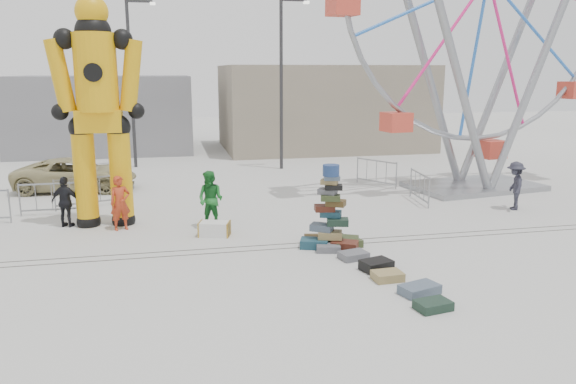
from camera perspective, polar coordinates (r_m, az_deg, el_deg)
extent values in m
plane|color=#9E9E99|center=(14.55, -2.02, -6.63)|extent=(90.00, 90.00, 0.00)
cube|color=#47443F|center=(15.11, -2.43, -5.89)|extent=(40.00, 0.04, 0.01)
cube|color=#47443F|center=(15.49, -2.68, -5.44)|extent=(40.00, 0.04, 0.01)
cube|color=gray|center=(34.92, 3.50, 8.60)|extent=(12.00, 8.00, 5.00)
cube|color=gray|center=(35.83, -18.08, 7.64)|extent=(10.00, 8.00, 4.40)
cylinder|color=#2D2D30|center=(27.11, -0.69, 10.75)|extent=(0.16, 0.16, 8.00)
cube|color=#2D2D30|center=(27.41, 0.58, 18.94)|extent=(1.20, 0.15, 0.12)
cube|color=silver|center=(27.54, 1.87, 18.69)|extent=(0.25, 0.25, 0.12)
cylinder|color=#2D2D30|center=(28.61, -15.64, 10.39)|extent=(0.16, 0.16, 8.00)
cube|color=#2D2D30|center=(28.75, -14.85, 18.24)|extent=(1.20, 0.15, 0.12)
cube|color=silver|center=(28.73, -13.59, 18.11)|extent=(0.25, 0.25, 0.12)
cube|color=#1B4353|center=(15.28, 2.67, -5.23)|extent=(0.86, 0.72, 0.24)
cube|color=#532216|center=(15.21, 5.79, -5.40)|extent=(0.84, 0.76, 0.22)
cube|color=#4E3919|center=(15.72, 2.87, -4.80)|extent=(0.71, 0.54, 0.20)
cube|color=#364321|center=(15.65, 5.90, -4.89)|extent=(0.80, 0.70, 0.22)
cube|color=slate|center=(14.99, 4.13, -5.71)|extent=(0.70, 0.55, 0.18)
cube|color=black|center=(15.86, 4.44, -4.67)|extent=(0.73, 0.65, 0.20)
cube|color=#99844E|center=(15.31, 4.29, -4.36)|extent=(0.74, 0.61, 0.20)
cube|color=#4E5E6F|center=(15.30, 3.45, -3.60)|extent=(0.72, 0.66, 0.18)
cube|color=#1B3225|center=(15.17, 5.07, -3.04)|extent=(0.65, 0.52, 0.18)
cube|color=#1B4353|center=(15.29, 4.37, -2.22)|extent=(0.66, 0.57, 0.17)
cube|color=#532216|center=(15.22, 3.74, -1.64)|extent=(0.58, 0.44, 0.17)
cube|color=#4E3919|center=(15.11, 4.88, -1.11)|extent=(0.61, 0.56, 0.17)
cube|color=#364321|center=(15.00, 4.33, -0.59)|extent=(0.59, 0.48, 0.15)
cube|color=slate|center=(15.09, 4.04, 0.07)|extent=(0.58, 0.54, 0.15)
cube|color=black|center=(14.98, 4.65, 0.50)|extent=(0.52, 0.41, 0.13)
cube|color=#99844E|center=(15.01, 4.22, 1.04)|extent=(0.53, 0.46, 0.13)
cube|color=#4E5E6F|center=(14.90, 4.48, 1.42)|extent=(0.47, 0.36, 0.11)
cylinder|color=navy|center=(14.90, 4.40, 2.21)|extent=(0.44, 0.44, 0.29)
sphere|color=black|center=(18.43, -19.58, -2.81)|extent=(0.72, 0.72, 0.72)
cylinder|color=#DC9E0B|center=(18.14, -19.89, 1.39)|extent=(0.66, 0.66, 3.04)
sphere|color=black|center=(17.94, -20.24, 6.16)|extent=(0.76, 0.76, 0.76)
sphere|color=black|center=(18.31, -16.35, -2.69)|extent=(0.72, 0.72, 0.72)
cylinder|color=#DC9E0B|center=(18.01, -16.61, 1.54)|extent=(0.66, 0.66, 3.04)
sphere|color=black|center=(17.81, -16.91, 6.34)|extent=(0.76, 0.76, 0.76)
cube|color=#DC9E0B|center=(17.85, -18.62, 6.86)|extent=(1.34, 0.78, 0.66)
cylinder|color=#DC9E0B|center=(17.79, -18.94, 11.42)|extent=(1.23, 1.23, 2.28)
sphere|color=black|center=(17.82, -19.20, 15.07)|extent=(1.04, 1.04, 1.04)
sphere|color=#DC9E0B|center=(17.86, -19.33, 16.89)|extent=(0.95, 0.95, 0.95)
sphere|color=black|center=(17.93, -21.79, 14.26)|extent=(0.61, 0.61, 0.61)
cylinder|color=#DC9E0B|center=(17.94, -22.12, 10.88)|extent=(0.79, 0.51, 2.14)
sphere|color=black|center=(18.00, -22.15, 7.55)|extent=(0.49, 0.49, 0.49)
sphere|color=black|center=(17.73, -16.49, 14.65)|extent=(0.61, 0.61, 0.61)
cylinder|color=#DC9E0B|center=(17.69, -15.66, 11.31)|extent=(0.79, 0.51, 2.14)
sphere|color=black|center=(17.72, -15.15, 7.96)|extent=(0.49, 0.49, 0.49)
cube|color=gray|center=(24.05, 18.32, 0.58)|extent=(5.51, 3.80, 0.20)
cylinder|color=gray|center=(21.88, 17.18, 10.09)|extent=(3.56, 0.84, 8.28)
cylinder|color=gray|center=(24.02, 23.44, 9.78)|extent=(3.56, 0.84, 8.28)
cylinder|color=gray|center=(23.36, 14.38, 10.35)|extent=(3.56, 0.84, 8.28)
cylinder|color=gray|center=(25.37, 20.53, 10.08)|extent=(3.56, 0.84, 8.28)
cube|color=red|center=(23.82, 18.55, 3.95)|extent=(1.05, 1.05, 0.71)
cube|color=silver|center=(16.45, -7.48, -3.73)|extent=(0.99, 0.74, 0.41)
cube|color=#364321|center=(15.39, 5.93, -5.22)|extent=(0.91, 0.65, 0.21)
cube|color=slate|center=(14.48, 6.67, -6.41)|extent=(0.79, 0.64, 0.18)
cube|color=black|center=(13.76, 8.96, -7.35)|extent=(0.85, 0.70, 0.25)
cube|color=#99844E|center=(13.19, 10.08, -8.39)|extent=(0.69, 0.53, 0.20)
cube|color=#4E5E6F|center=(12.56, 13.21, -9.59)|extent=(0.97, 0.74, 0.21)
cube|color=#1B3225|center=(11.85, 14.53, -11.07)|extent=(0.77, 0.59, 0.19)
imported|color=#A93318|center=(17.51, -16.68, -1.08)|extent=(0.69, 0.56, 1.65)
imported|color=#1A6B26|center=(17.17, -7.87, -0.76)|extent=(1.08, 1.03, 1.75)
imported|color=black|center=(18.40, -21.64, -0.94)|extent=(0.99, 0.68, 1.56)
imported|color=#23232F|center=(20.76, 22.06, 0.60)|extent=(1.00, 1.24, 1.67)
imported|color=tan|center=(23.93, -20.76, 1.68)|extent=(4.85, 2.60, 1.30)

